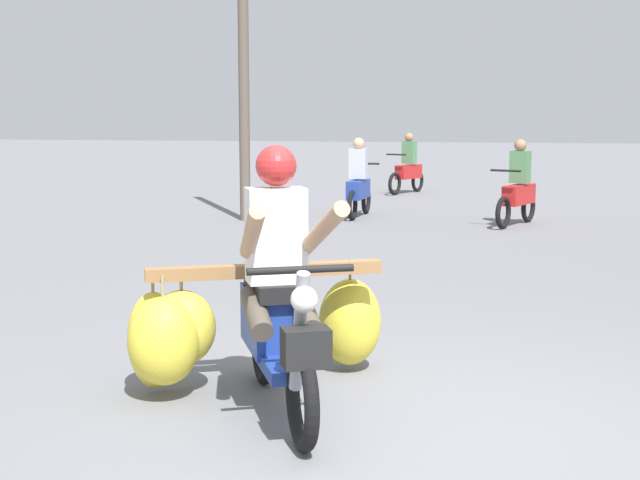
{
  "coord_description": "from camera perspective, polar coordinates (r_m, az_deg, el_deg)",
  "views": [
    {
      "loc": [
        0.62,
        -4.51,
        1.73
      ],
      "look_at": [
        -0.78,
        1.28,
        0.9
      ],
      "focal_mm": 49.03,
      "sensor_mm": 36.0,
      "label": 1
    }
  ],
  "objects": [
    {
      "name": "ground_plane",
      "position": [
        4.87,
        5.56,
        -12.92
      ],
      "size": [
        120.0,
        120.0,
        0.0
      ],
      "primitive_type": "plane",
      "color": "slate"
    },
    {
      "name": "motorbike_distant_ahead_left",
      "position": [
        14.58,
        12.82,
        3.17
      ],
      "size": [
        0.73,
        1.55,
        1.4
      ],
      "color": "black",
      "rests_on": "ground"
    },
    {
      "name": "motorbike_distant_ahead_right",
      "position": [
        20.47,
        5.77,
        4.64
      ],
      "size": [
        0.74,
        1.54,
        1.4
      ],
      "color": "black",
      "rests_on": "ground"
    },
    {
      "name": "utility_pole",
      "position": [
        14.99,
        -5.03,
        13.37
      ],
      "size": [
        0.18,
        0.18,
        6.32
      ],
      "primitive_type": "cylinder",
      "color": "brown",
      "rests_on": "ground"
    },
    {
      "name": "motorbike_main_loaded",
      "position": [
        5.44,
        -4.82,
        -5.11
      ],
      "size": [
        1.6,
        1.99,
        1.58
      ],
      "color": "black",
      "rests_on": "ground"
    },
    {
      "name": "motorbike_distant_far_ahead",
      "position": [
        15.35,
        2.54,
        3.59
      ],
      "size": [
        0.5,
        1.62,
        1.4
      ],
      "color": "black",
      "rests_on": "ground"
    }
  ]
}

